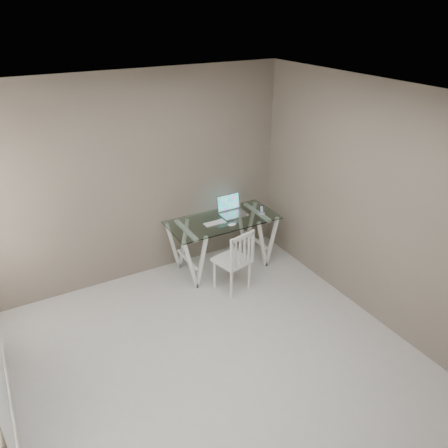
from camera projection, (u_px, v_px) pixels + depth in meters
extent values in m
plane|color=#A9A7A2|center=(227.00, 377.00, 4.40)|extent=(4.50, 4.50, 0.00)
cube|color=white|center=(228.00, 106.00, 3.17)|extent=(4.00, 4.50, 0.02)
cube|color=#695E53|center=(140.00, 180.00, 5.53)|extent=(4.00, 0.02, 2.70)
cube|color=#695E53|center=(390.00, 214.00, 4.65)|extent=(0.02, 4.50, 2.70)
cube|color=silver|center=(223.00, 220.00, 5.89)|extent=(1.50, 0.70, 0.01)
cube|color=white|center=(187.00, 254.00, 5.83)|extent=(0.24, 0.62, 0.72)
cube|color=white|center=(256.00, 235.00, 6.31)|extent=(0.24, 0.62, 0.72)
cube|color=silver|center=(232.00, 260.00, 5.58)|extent=(0.47, 0.47, 0.04)
cylinder|color=silver|center=(231.00, 284.00, 5.48)|extent=(0.03, 0.03, 0.40)
cylinder|color=silver|center=(249.00, 275.00, 5.67)|extent=(0.03, 0.03, 0.40)
cylinder|color=silver|center=(215.00, 274.00, 5.69)|extent=(0.03, 0.03, 0.40)
cylinder|color=silver|center=(233.00, 265.00, 5.88)|extent=(0.03, 0.03, 0.40)
cube|color=silver|center=(242.00, 251.00, 5.36)|extent=(0.39, 0.11, 0.44)
cube|color=#BABABE|center=(233.00, 214.00, 6.02)|extent=(0.36, 0.25, 0.02)
cube|color=#19D899|center=(228.00, 202.00, 6.07)|extent=(0.36, 0.05, 0.24)
cube|color=silver|center=(214.00, 223.00, 5.79)|extent=(0.31, 0.13, 0.01)
ellipsoid|color=white|center=(232.00, 224.00, 5.72)|extent=(0.11, 0.07, 0.04)
cube|color=white|center=(262.00, 213.00, 6.05)|extent=(0.06, 0.06, 0.01)
cube|color=black|center=(261.00, 209.00, 6.03)|extent=(0.05, 0.03, 0.10)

